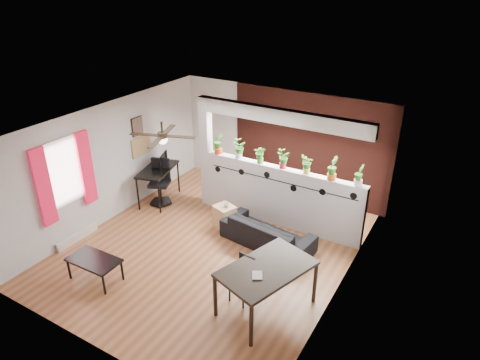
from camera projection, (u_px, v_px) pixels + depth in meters
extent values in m
cube|color=brown|center=(212.00, 249.00, 8.67)|extent=(6.30, 7.10, 0.10)
cube|color=#B7B7BA|center=(279.00, 141.00, 10.42)|extent=(6.30, 0.04, 2.90)
cube|color=#B7B7BA|center=(85.00, 280.00, 5.74)|extent=(6.30, 0.04, 2.90)
cube|color=#B7B7BA|center=(110.00, 162.00, 9.27)|extent=(0.04, 7.10, 2.90)
cube|color=#B7B7BA|center=(345.00, 228.00, 6.89)|extent=(0.04, 7.10, 2.90)
cube|color=white|center=(208.00, 122.00, 7.48)|extent=(6.30, 7.10, 0.10)
cube|color=#BCBCC1|center=(281.00, 197.00, 9.15)|extent=(3.60, 0.18, 1.35)
cube|color=silver|center=(285.00, 117.00, 8.37)|extent=(3.60, 0.18, 0.30)
cube|color=#BCBCC1|center=(206.00, 152.00, 9.74)|extent=(0.22, 0.20, 2.60)
cube|color=#97372C|center=(309.00, 148.00, 10.02)|extent=(3.90, 0.05, 2.60)
cube|color=black|center=(280.00, 181.00, 8.90)|extent=(3.31, 0.01, 0.02)
cylinder|color=black|center=(218.00, 169.00, 9.64)|extent=(0.14, 0.01, 0.14)
cylinder|color=black|center=(241.00, 172.00, 9.32)|extent=(0.14, 0.01, 0.14)
cylinder|color=black|center=(267.00, 175.00, 9.01)|extent=(0.14, 0.01, 0.14)
cylinder|color=black|center=(293.00, 188.00, 8.80)|extent=(0.14, 0.01, 0.14)
cylinder|color=black|center=(322.00, 192.00, 8.48)|extent=(0.14, 0.01, 0.14)
cylinder|color=black|center=(353.00, 196.00, 8.16)|extent=(0.14, 0.01, 0.14)
cube|color=white|center=(63.00, 172.00, 8.21)|extent=(0.02, 0.95, 1.25)
cube|color=silver|center=(64.00, 172.00, 8.20)|extent=(0.04, 1.05, 1.35)
cube|color=#E9163E|center=(44.00, 188.00, 7.84)|extent=(0.06, 0.30, 1.55)
cube|color=#E9163E|center=(86.00, 168.00, 8.62)|extent=(0.06, 0.30, 1.55)
cube|color=silver|center=(77.00, 236.00, 8.83)|extent=(0.08, 1.00, 0.18)
cube|color=#A27F4E|center=(141.00, 146.00, 9.96)|extent=(0.03, 0.60, 0.45)
cube|color=#8C7259|center=(137.00, 126.00, 9.70)|extent=(0.03, 0.30, 0.40)
cube|color=black|center=(137.00, 126.00, 9.70)|extent=(0.02, 0.34, 0.44)
cylinder|color=black|center=(162.00, 127.00, 7.68)|extent=(0.04, 0.04, 0.20)
cylinder|color=black|center=(162.00, 135.00, 7.75)|extent=(0.18, 0.18, 0.10)
sphere|color=white|center=(163.00, 140.00, 7.79)|extent=(0.17, 0.17, 0.17)
cube|color=black|center=(180.00, 137.00, 7.70)|extent=(0.55, 0.29, 0.01)
cube|color=black|center=(169.00, 129.00, 8.05)|extent=(0.29, 0.55, 0.01)
cube|color=black|center=(145.00, 134.00, 7.80)|extent=(0.55, 0.29, 0.01)
cube|color=black|center=(156.00, 142.00, 7.45)|extent=(0.29, 0.55, 0.01)
cylinder|color=red|center=(218.00, 151.00, 9.55)|extent=(0.17, 0.17, 0.12)
imported|color=#225D1A|center=(218.00, 141.00, 9.45)|extent=(0.32, 0.30, 0.37)
cylinder|color=white|center=(239.00, 155.00, 9.31)|extent=(0.15, 0.15, 0.12)
imported|color=#225D1A|center=(239.00, 147.00, 9.22)|extent=(0.25, 0.21, 0.32)
cylinder|color=green|center=(260.00, 160.00, 9.07)|extent=(0.14, 0.14, 0.12)
imported|color=#225D1A|center=(260.00, 152.00, 8.99)|extent=(0.23, 0.21, 0.29)
cylinder|color=red|center=(283.00, 165.00, 8.83)|extent=(0.14, 0.14, 0.12)
imported|color=#225D1A|center=(283.00, 157.00, 8.75)|extent=(0.23, 0.21, 0.29)
cylinder|color=#EDE353|center=(306.00, 171.00, 8.59)|extent=(0.14, 0.14, 0.12)
imported|color=#225D1A|center=(307.00, 162.00, 8.51)|extent=(0.19, 0.22, 0.29)
cylinder|color=orange|center=(331.00, 177.00, 8.35)|extent=(0.18, 0.18, 0.12)
imported|color=#225D1A|center=(333.00, 166.00, 8.25)|extent=(0.21, 0.26, 0.38)
cylinder|color=silver|center=(358.00, 183.00, 8.11)|extent=(0.16, 0.16, 0.12)
imported|color=#225D1A|center=(359.00, 173.00, 8.02)|extent=(0.23, 0.26, 0.34)
imported|color=black|center=(267.00, 233.00, 8.63)|extent=(1.91, 0.95, 0.54)
cube|color=tan|center=(225.00, 217.00, 9.23)|extent=(0.51, 0.48, 0.51)
imported|color=gray|center=(226.00, 205.00, 9.08)|extent=(0.15, 0.15, 0.09)
cube|color=black|center=(157.00, 169.00, 10.04)|extent=(0.89, 1.30, 0.04)
cylinder|color=black|center=(138.00, 194.00, 9.82)|extent=(0.04, 0.04, 0.81)
cylinder|color=black|center=(159.00, 197.00, 9.69)|extent=(0.04, 0.04, 0.81)
cylinder|color=black|center=(159.00, 175.00, 10.77)|extent=(0.04, 0.04, 0.81)
cylinder|color=black|center=(178.00, 177.00, 10.64)|extent=(0.04, 0.04, 0.81)
imported|color=black|center=(161.00, 163.00, 10.11)|extent=(0.30, 0.16, 0.17)
cylinder|color=black|center=(161.00, 202.00, 10.25)|extent=(0.56, 0.56, 0.04)
cylinder|color=black|center=(160.00, 193.00, 10.14)|extent=(0.06, 0.06, 0.47)
cube|color=black|center=(159.00, 183.00, 10.03)|extent=(0.59, 0.59, 0.08)
cube|color=black|center=(161.00, 168.00, 10.08)|extent=(0.42, 0.23, 0.52)
cube|color=black|center=(267.00, 269.00, 6.74)|extent=(1.35, 1.73, 0.05)
cylinder|color=black|center=(215.00, 296.00, 6.78)|extent=(0.07, 0.07, 0.78)
cylinder|color=black|center=(251.00, 326.00, 6.21)|extent=(0.07, 0.07, 0.78)
cylinder|color=black|center=(278.00, 260.00, 7.63)|extent=(0.07, 0.07, 0.78)
cylinder|color=black|center=(315.00, 283.00, 7.07)|extent=(0.07, 0.07, 0.78)
imported|color=gray|center=(252.00, 275.00, 6.54)|extent=(0.24, 0.26, 0.02)
cube|color=black|center=(242.00, 281.00, 7.09)|extent=(0.38, 0.38, 0.03)
cube|color=black|center=(247.00, 266.00, 7.09)|extent=(0.32, 0.07, 0.43)
cube|color=black|center=(230.00, 292.00, 7.15)|extent=(0.03, 0.03, 0.40)
cube|color=black|center=(243.00, 299.00, 6.99)|extent=(0.03, 0.03, 0.40)
cube|color=black|center=(240.00, 273.00, 7.26)|extent=(0.03, 0.03, 0.82)
cube|color=black|center=(254.00, 280.00, 7.10)|extent=(0.03, 0.03, 0.82)
cube|color=black|center=(94.00, 260.00, 7.57)|extent=(0.95, 0.54, 0.04)
cylinder|color=black|center=(69.00, 269.00, 7.69)|extent=(0.04, 0.04, 0.40)
cylinder|color=black|center=(104.00, 285.00, 7.31)|extent=(0.04, 0.04, 0.40)
cylinder|color=black|center=(88.00, 257.00, 8.03)|extent=(0.04, 0.04, 0.40)
cylinder|color=black|center=(122.00, 271.00, 7.65)|extent=(0.04, 0.04, 0.40)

